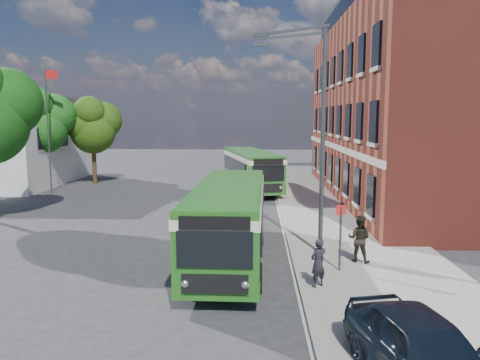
{
  "coord_description": "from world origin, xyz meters",
  "views": [
    {
      "loc": [
        2.6,
        -20.51,
        5.63
      ],
      "look_at": [
        1.71,
        4.72,
        2.2
      ],
      "focal_mm": 35.0,
      "sensor_mm": 36.0,
      "label": 1
    }
  ],
  "objects_px": {
    "bus_front": "(229,215)",
    "bus_rear": "(251,167)",
    "parked_car": "(423,351)",
    "street_lamp": "(313,138)"
  },
  "relations": [
    {
      "from": "bus_front",
      "to": "bus_rear",
      "type": "distance_m",
      "value": 17.89
    },
    {
      "from": "street_lamp",
      "to": "bus_front",
      "type": "relative_size",
      "value": 0.86
    },
    {
      "from": "bus_front",
      "to": "street_lamp",
      "type": "bearing_deg",
      "value": 12.81
    },
    {
      "from": "street_lamp",
      "to": "bus_rear",
      "type": "distance_m",
      "value": 17.58
    },
    {
      "from": "street_lamp",
      "to": "bus_front",
      "type": "distance_m",
      "value": 4.48
    },
    {
      "from": "bus_front",
      "to": "bus_rear",
      "type": "height_order",
      "value": "same"
    },
    {
      "from": "street_lamp",
      "to": "parked_car",
      "type": "height_order",
      "value": "street_lamp"
    },
    {
      "from": "street_lamp",
      "to": "bus_rear",
      "type": "bearing_deg",
      "value": 98.75
    },
    {
      "from": "bus_rear",
      "to": "parked_car",
      "type": "height_order",
      "value": "bus_rear"
    },
    {
      "from": "parked_car",
      "to": "bus_front",
      "type": "bearing_deg",
      "value": 104.04
    }
  ]
}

